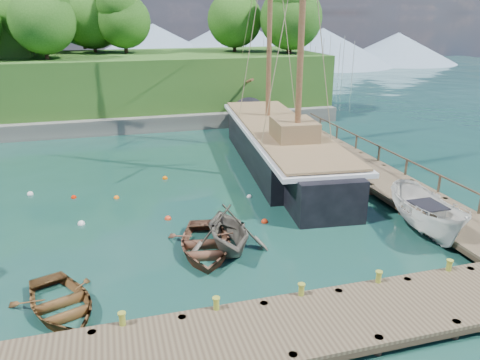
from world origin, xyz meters
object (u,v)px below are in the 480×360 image
object	(u,v)px
rowboat_1	(228,249)
schooner	(280,148)
rowboat_2	(205,252)
cabin_boat_white	(424,233)
rowboat_0	(62,311)

from	to	relation	value
rowboat_1	schooner	distance (m)	12.86
rowboat_2	cabin_boat_white	bearing A→B (deg)	4.00
schooner	cabin_boat_white	bearing A→B (deg)	-70.98
rowboat_1	rowboat_2	size ratio (longest dim) A/B	0.88
rowboat_0	rowboat_2	bearing A→B (deg)	6.64
rowboat_0	rowboat_1	world-z (taller)	rowboat_1
rowboat_1	cabin_boat_white	world-z (taller)	rowboat_1
rowboat_0	rowboat_2	distance (m)	6.36
rowboat_0	rowboat_2	size ratio (longest dim) A/B	0.89
rowboat_0	cabin_boat_white	xyz separation A→B (m)	(16.01, 1.88, 0.00)
rowboat_2	cabin_boat_white	distance (m)	10.39
rowboat_0	rowboat_2	world-z (taller)	rowboat_2
cabin_boat_white	rowboat_1	bearing A→B (deg)	-178.65
cabin_boat_white	schooner	world-z (taller)	schooner
cabin_boat_white	schooner	size ratio (longest dim) A/B	0.21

